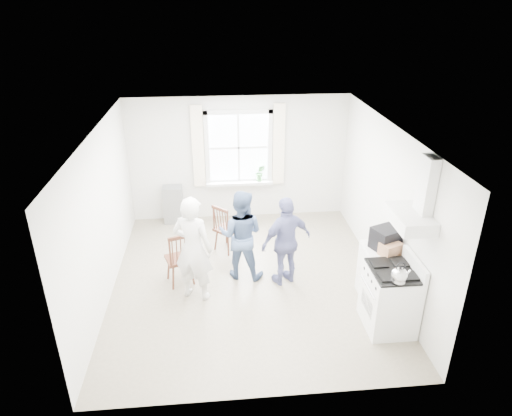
{
  "coord_description": "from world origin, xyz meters",
  "views": [
    {
      "loc": [
        -0.49,
        -6.46,
        4.41
      ],
      "look_at": [
        0.14,
        0.2,
        1.25
      ],
      "focal_mm": 32.0,
      "sensor_mm": 36.0,
      "label": 1
    }
  ],
  "objects": [
    {
      "name": "low_cabinet",
      "position": [
        1.98,
        -0.65,
        0.45
      ],
      "size": [
        0.5,
        0.55,
        0.9
      ],
      "primitive_type": "cube",
      "color": "silver",
      "rests_on": "ground"
    },
    {
      "name": "stereo_stack",
      "position": [
        2.02,
        -0.68,
        1.07
      ],
      "size": [
        0.48,
        0.46,
        0.34
      ],
      "color": "black",
      "rests_on": "low_cabinet"
    },
    {
      "name": "person_mid",
      "position": [
        -0.11,
        0.17,
        0.78
      ],
      "size": [
        0.94,
        0.94,
        1.57
      ],
      "primitive_type": "imported",
      "rotation": [
        0.0,
        0.0,
        2.87
      ],
      "color": "#455A81",
      "rests_on": "ground"
    },
    {
      "name": "potted_plant",
      "position": [
        0.43,
        2.36,
        1.03
      ],
      "size": [
        0.22,
        0.22,
        0.36
      ],
      "primitive_type": "imported",
      "rotation": [
        0.0,
        0.0,
        -0.15
      ],
      "color": "#316F32",
      "rests_on": "window_assembly"
    },
    {
      "name": "gas_stove",
      "position": [
        1.91,
        -1.35,
        0.48
      ],
      "size": [
        0.68,
        0.76,
        1.12
      ],
      "color": "white",
      "rests_on": "ground"
    },
    {
      "name": "shelf_unit",
      "position": [
        -1.4,
        2.33,
        0.4
      ],
      "size": [
        0.4,
        0.3,
        0.8
      ],
      "primitive_type": "cube",
      "color": "gray",
      "rests_on": "ground"
    },
    {
      "name": "kettle",
      "position": [
        1.86,
        -1.63,
        1.05
      ],
      "size": [
        0.22,
        0.22,
        0.31
      ],
      "color": "silver",
      "rests_on": "gas_stove"
    },
    {
      "name": "windsor_chair_b",
      "position": [
        -0.39,
        0.99,
        0.58
      ],
      "size": [
        0.55,
        0.55,
        0.94
      ],
      "color": "#452216",
      "rests_on": "ground"
    },
    {
      "name": "window_assembly",
      "position": [
        0.0,
        2.45,
        1.46
      ],
      "size": [
        1.88,
        0.24,
        1.7
      ],
      "color": "white",
      "rests_on": "room_shell"
    },
    {
      "name": "windsor_chair_a",
      "position": [
        -1.11,
        -0.04,
        0.59
      ],
      "size": [
        0.52,
        0.51,
        0.97
      ],
      "color": "#452216",
      "rests_on": "ground"
    },
    {
      "name": "person_left",
      "position": [
        -0.88,
        -0.37,
        0.87
      ],
      "size": [
        0.83,
        0.83,
        1.74
      ],
      "primitive_type": "imported",
      "rotation": [
        0.0,
        0.0,
        2.75
      ],
      "color": "silver",
      "rests_on": "ground"
    },
    {
      "name": "person_right",
      "position": [
        0.61,
        -0.1,
        0.77
      ],
      "size": [
        1.19,
        1.19,
        1.54
      ],
      "primitive_type": "imported",
      "rotation": [
        0.0,
        0.0,
        3.55
      ],
      "color": "navy",
      "rests_on": "ground"
    },
    {
      "name": "cardboard_box",
      "position": [
        2.03,
        -0.87,
        1.0
      ],
      "size": [
        0.36,
        0.32,
        0.19
      ],
      "primitive_type": "cube",
      "rotation": [
        0.0,
        0.0,
        0.4
      ],
      "color": "#A06E4D",
      "rests_on": "low_cabinet"
    },
    {
      "name": "room_shell",
      "position": [
        0.0,
        0.0,
        1.3
      ],
      "size": [
        4.62,
        5.12,
        2.64
      ],
      "color": "gray",
      "rests_on": "ground"
    },
    {
      "name": "range_hood",
      "position": [
        2.07,
        -1.35,
        1.9
      ],
      "size": [
        0.45,
        0.76,
        0.94
      ],
      "color": "silver",
      "rests_on": "room_shell"
    }
  ]
}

